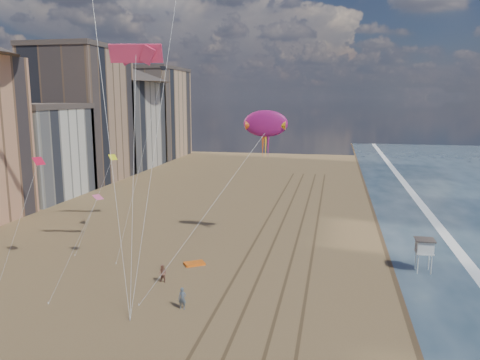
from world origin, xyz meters
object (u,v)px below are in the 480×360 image
lifeguard_stand (424,247)px  grounded_kite (194,264)px  kite_flyer_b (163,274)px  show_kite (266,124)px  kite_flyer_a (182,298)px

lifeguard_stand → grounded_kite: lifeguard_stand is taller
lifeguard_stand → kite_flyer_b: bearing=-162.2°
show_kite → grounded_kite: bearing=-125.3°
lifeguard_stand → grounded_kite: bearing=-173.4°
show_kite → kite_flyer_b: bearing=-118.8°
kite_flyer_a → kite_flyer_b: kite_flyer_a is taller
show_kite → kite_flyer_b: size_ratio=13.99×
show_kite → kite_flyer_a: show_kite is taller
lifeguard_stand → kite_flyer_b: (-25.72, -8.25, -1.82)m
grounded_kite → show_kite: bearing=21.2°
grounded_kite → show_kite: (6.39, 9.02, 14.80)m
grounded_kite → kite_flyer_b: size_ratio=1.18×
show_kite → lifeguard_stand: bearing=-19.3°
lifeguard_stand → kite_flyer_b: size_ratio=1.94×
lifeguard_stand → kite_flyer_a: lifeguard_stand is taller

